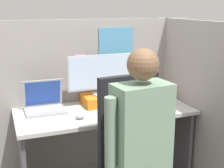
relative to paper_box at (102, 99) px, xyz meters
The scene contains 12 objects.
cubicle_panel_back 0.19m from the paper_box, 98.84° to the left, with size 1.91×0.05×1.44m.
cubicle_panel_right 0.73m from the paper_box, 16.37° to the right, with size 0.04×1.22×1.44m.
desk 0.27m from the paper_box, 101.47° to the right, with size 1.41×0.60×0.73m.
paper_box is the anchor object (origin of this frame).
monitor 0.22m from the paper_box, 90.00° to the left, with size 0.58×0.17×0.34m.
laptop 0.49m from the paper_box, behind, with size 0.32×0.24×0.25m.
mouse 0.39m from the paper_box, 133.82° to the right, with size 0.07×0.05×0.03m.
stapler 0.59m from the paper_box, ahead, with size 0.04×0.13×0.05m.
carrot_toy 0.37m from the paper_box, 69.44° to the right, with size 0.04×0.13×0.04m.
office_chair 0.77m from the paper_box, 92.45° to the right, with size 0.53×0.57×1.11m.
person 0.92m from the paper_box, 93.21° to the right, with size 0.48×0.49×1.32m.
coffee_mug 0.34m from the paper_box, ahead, with size 0.09×0.09×0.11m.
Camera 1 is at (-0.79, -1.97, 1.55)m, focal length 50.00 mm.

